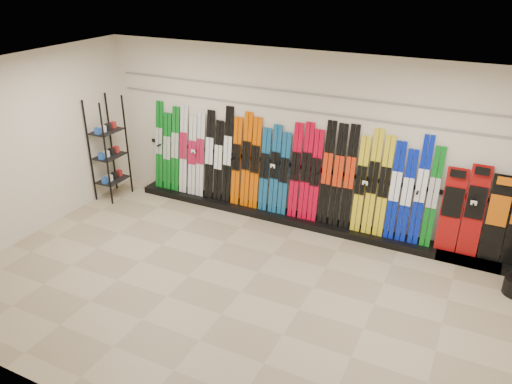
% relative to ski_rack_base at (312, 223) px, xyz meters
% --- Properties ---
extents(floor, '(8.00, 8.00, 0.00)m').
position_rel_ski_rack_base_xyz_m(floor, '(-0.22, -2.28, -0.06)').
color(floor, '#9C8B6C').
rests_on(floor, ground).
extents(back_wall, '(8.00, 0.00, 8.00)m').
position_rel_ski_rack_base_xyz_m(back_wall, '(-0.22, 0.22, 1.44)').
color(back_wall, beige).
rests_on(back_wall, floor).
extents(left_wall, '(0.00, 5.00, 5.00)m').
position_rel_ski_rack_base_xyz_m(left_wall, '(-4.22, -2.28, 1.44)').
color(left_wall, beige).
rests_on(left_wall, floor).
extents(ceiling, '(8.00, 8.00, 0.00)m').
position_rel_ski_rack_base_xyz_m(ceiling, '(-0.22, -2.28, 2.94)').
color(ceiling, silver).
rests_on(ceiling, back_wall).
extents(ski_rack_base, '(8.00, 0.40, 0.12)m').
position_rel_ski_rack_base_xyz_m(ski_rack_base, '(0.00, 0.00, 0.00)').
color(ski_rack_base, black).
rests_on(ski_rack_base, floor).
extents(skis, '(5.37, 0.28, 1.80)m').
position_rel_ski_rack_base_xyz_m(skis, '(-0.66, 0.07, 0.89)').
color(skis, '#0A6C19').
rests_on(skis, ski_rack_base).
extents(snowboards, '(1.60, 0.24, 1.57)m').
position_rel_ski_rack_base_xyz_m(snowboards, '(2.89, 0.07, 0.78)').
color(snowboards, '#990C0C').
rests_on(snowboards, ski_rack_base).
extents(accessory_rack, '(0.40, 0.60, 2.00)m').
position_rel_ski_rack_base_xyz_m(accessory_rack, '(-3.97, -0.58, 0.94)').
color(accessory_rack, black).
rests_on(accessory_rack, floor).
extents(slatwall_rail_0, '(7.60, 0.02, 0.03)m').
position_rel_ski_rack_base_xyz_m(slatwall_rail_0, '(-0.22, 0.20, 1.94)').
color(slatwall_rail_0, gray).
rests_on(slatwall_rail_0, back_wall).
extents(slatwall_rail_1, '(7.60, 0.02, 0.03)m').
position_rel_ski_rack_base_xyz_m(slatwall_rail_1, '(-0.22, 0.20, 2.24)').
color(slatwall_rail_1, gray).
rests_on(slatwall_rail_1, back_wall).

